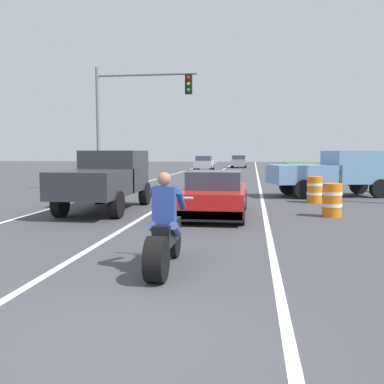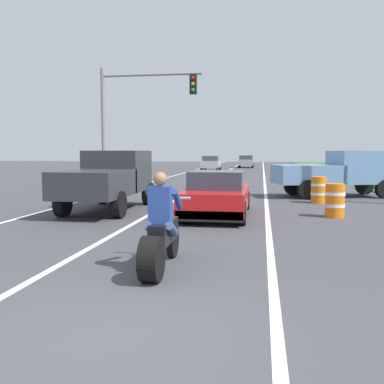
{
  "view_description": "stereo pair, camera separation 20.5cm",
  "coord_description": "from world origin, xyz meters",
  "px_view_note": "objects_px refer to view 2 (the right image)",
  "views": [
    {
      "loc": [
        1.41,
        -4.23,
        1.94
      ],
      "look_at": [
        0.0,
        5.77,
        1.0
      ],
      "focal_mm": 40.52,
      "sensor_mm": 36.0,
      "label": 1
    },
    {
      "loc": [
        1.61,
        -4.2,
        1.94
      ],
      "look_at": [
        0.0,
        5.77,
        1.0
      ],
      "focal_mm": 40.52,
      "sensor_mm": 36.0,
      "label": 2
    }
  ],
  "objects_px": {
    "pickup_truck_left_lane_dark_grey": "(109,177)",
    "distant_car_far_ahead": "(211,163)",
    "pickup_truck_right_shoulder_light_blue": "(337,171)",
    "distant_car_further_ahead": "(246,161)",
    "construction_barrel_mid": "(319,190)",
    "construction_barrel_nearest": "(335,200)",
    "sports_car_red": "(217,195)",
    "traffic_light_mast_near": "(133,109)",
    "construction_barrel_far": "(312,184)",
    "motorcycle_with_rider": "(161,235)"
  },
  "relations": [
    {
      "from": "pickup_truck_left_lane_dark_grey",
      "to": "distant_car_far_ahead",
      "type": "bearing_deg",
      "value": 90.42
    },
    {
      "from": "pickup_truck_right_shoulder_light_blue",
      "to": "distant_car_further_ahead",
      "type": "distance_m",
      "value": 34.26
    },
    {
      "from": "pickup_truck_right_shoulder_light_blue",
      "to": "construction_barrel_mid",
      "type": "height_order",
      "value": "pickup_truck_right_shoulder_light_blue"
    },
    {
      "from": "construction_barrel_nearest",
      "to": "distant_car_further_ahead",
      "type": "distance_m",
      "value": 40.21
    },
    {
      "from": "sports_car_red",
      "to": "traffic_light_mast_near",
      "type": "relative_size",
      "value": 0.72
    },
    {
      "from": "sports_car_red",
      "to": "pickup_truck_left_lane_dark_grey",
      "type": "xyz_separation_m",
      "value": [
        -3.68,
        0.75,
        0.48
      ]
    },
    {
      "from": "pickup_truck_left_lane_dark_grey",
      "to": "construction_barrel_nearest",
      "type": "height_order",
      "value": "pickup_truck_left_lane_dark_grey"
    },
    {
      "from": "construction_barrel_nearest",
      "to": "construction_barrel_far",
      "type": "xyz_separation_m",
      "value": [
        0.11,
        6.84,
        0.0
      ]
    },
    {
      "from": "traffic_light_mast_near",
      "to": "construction_barrel_far",
      "type": "bearing_deg",
      "value": -2.55
    },
    {
      "from": "motorcycle_with_rider",
      "to": "construction_barrel_far",
      "type": "relative_size",
      "value": 2.21
    },
    {
      "from": "pickup_truck_left_lane_dark_grey",
      "to": "distant_car_further_ahead",
      "type": "distance_m",
      "value": 39.71
    },
    {
      "from": "pickup_truck_left_lane_dark_grey",
      "to": "pickup_truck_right_shoulder_light_blue",
      "type": "relative_size",
      "value": 0.93
    },
    {
      "from": "pickup_truck_right_shoulder_light_blue",
      "to": "distant_car_far_ahead",
      "type": "xyz_separation_m",
      "value": [
        -8.41,
        25.36,
        -0.33
      ]
    },
    {
      "from": "distant_car_far_ahead",
      "to": "distant_car_further_ahead",
      "type": "relative_size",
      "value": 1.0
    },
    {
      "from": "traffic_light_mast_near",
      "to": "construction_barrel_nearest",
      "type": "distance_m",
      "value": 11.58
    },
    {
      "from": "distant_car_far_ahead",
      "to": "construction_barrel_nearest",
      "type": "bearing_deg",
      "value": -76.81
    },
    {
      "from": "pickup_truck_right_shoulder_light_blue",
      "to": "construction_barrel_nearest",
      "type": "xyz_separation_m",
      "value": [
        -1.03,
        -6.13,
        -0.6
      ]
    },
    {
      "from": "construction_barrel_far",
      "to": "traffic_light_mast_near",
      "type": "bearing_deg",
      "value": 177.45
    },
    {
      "from": "pickup_truck_left_lane_dark_grey",
      "to": "pickup_truck_right_shoulder_light_blue",
      "type": "distance_m",
      "value": 9.98
    },
    {
      "from": "construction_barrel_far",
      "to": "construction_barrel_nearest",
      "type": "bearing_deg",
      "value": -90.88
    },
    {
      "from": "sports_car_red",
      "to": "distant_car_far_ahead",
      "type": "xyz_separation_m",
      "value": [
        -3.91,
        31.82,
        0.14
      ]
    },
    {
      "from": "construction_barrel_nearest",
      "to": "distant_car_further_ahead",
      "type": "bearing_deg",
      "value": 95.81
    },
    {
      "from": "construction_barrel_nearest",
      "to": "construction_barrel_far",
      "type": "height_order",
      "value": "same"
    },
    {
      "from": "motorcycle_with_rider",
      "to": "distant_car_further_ahead",
      "type": "height_order",
      "value": "motorcycle_with_rider"
    },
    {
      "from": "pickup_truck_left_lane_dark_grey",
      "to": "pickup_truck_right_shoulder_light_blue",
      "type": "xyz_separation_m",
      "value": [
        8.18,
        5.71,
        0.0
      ]
    },
    {
      "from": "traffic_light_mast_near",
      "to": "construction_barrel_far",
      "type": "relative_size",
      "value": 6.0
    },
    {
      "from": "construction_barrel_far",
      "to": "construction_barrel_mid",
      "type": "bearing_deg",
      "value": -92.24
    },
    {
      "from": "motorcycle_with_rider",
      "to": "distant_car_far_ahead",
      "type": "height_order",
      "value": "motorcycle_with_rider"
    },
    {
      "from": "construction_barrel_nearest",
      "to": "distant_car_far_ahead",
      "type": "xyz_separation_m",
      "value": [
        -7.38,
        31.49,
        0.27
      ]
    },
    {
      "from": "traffic_light_mast_near",
      "to": "construction_barrel_mid",
      "type": "relative_size",
      "value": 6.0
    },
    {
      "from": "construction_barrel_mid",
      "to": "motorcycle_with_rider",
      "type": "bearing_deg",
      "value": -110.28
    },
    {
      "from": "sports_car_red",
      "to": "distant_car_further_ahead",
      "type": "bearing_deg",
      "value": 90.84
    },
    {
      "from": "pickup_truck_right_shoulder_light_blue",
      "to": "pickup_truck_left_lane_dark_grey",
      "type": "bearing_deg",
      "value": -145.08
    },
    {
      "from": "sports_car_red",
      "to": "distant_car_further_ahead",
      "type": "height_order",
      "value": "distant_car_further_ahead"
    },
    {
      "from": "traffic_light_mast_near",
      "to": "motorcycle_with_rider",
      "type": "bearing_deg",
      "value": -71.58
    },
    {
      "from": "distant_car_far_ahead",
      "to": "construction_barrel_mid",
      "type": "bearing_deg",
      "value": -75.22
    },
    {
      "from": "pickup_truck_right_shoulder_light_blue",
      "to": "construction_barrel_far",
      "type": "bearing_deg",
      "value": 142.15
    },
    {
      "from": "motorcycle_with_rider",
      "to": "traffic_light_mast_near",
      "type": "distance_m",
      "value": 14.89
    },
    {
      "from": "pickup_truck_left_lane_dark_grey",
      "to": "distant_car_further_ahead",
      "type": "bearing_deg",
      "value": 85.54
    },
    {
      "from": "motorcycle_with_rider",
      "to": "distant_car_further_ahead",
      "type": "relative_size",
      "value": 0.55
    },
    {
      "from": "construction_barrel_mid",
      "to": "construction_barrel_far",
      "type": "xyz_separation_m",
      "value": [
        0.13,
        3.25,
        0.0
      ]
    },
    {
      "from": "traffic_light_mast_near",
      "to": "distant_car_far_ahead",
      "type": "xyz_separation_m",
      "value": [
        0.96,
        24.27,
        -3.25
      ]
    },
    {
      "from": "pickup_truck_right_shoulder_light_blue",
      "to": "construction_barrel_mid",
      "type": "xyz_separation_m",
      "value": [
        -1.05,
        -2.53,
        -0.6
      ]
    },
    {
      "from": "motorcycle_with_rider",
      "to": "construction_barrel_mid",
      "type": "xyz_separation_m",
      "value": [
        3.74,
        10.12,
        -0.09
      ]
    },
    {
      "from": "pickup_truck_left_lane_dark_grey",
      "to": "construction_barrel_far",
      "type": "xyz_separation_m",
      "value": [
        7.26,
        6.43,
        -0.6
      ]
    },
    {
      "from": "construction_barrel_mid",
      "to": "distant_car_far_ahead",
      "type": "bearing_deg",
      "value": 104.78
    },
    {
      "from": "motorcycle_with_rider",
      "to": "construction_barrel_far",
      "type": "xyz_separation_m",
      "value": [
        3.87,
        13.37,
        -0.09
      ]
    },
    {
      "from": "traffic_light_mast_near",
      "to": "distant_car_far_ahead",
      "type": "distance_m",
      "value": 24.51
    },
    {
      "from": "distant_car_far_ahead",
      "to": "motorcycle_with_rider",
      "type": "bearing_deg",
      "value": -84.56
    },
    {
      "from": "traffic_light_mast_near",
      "to": "distant_car_far_ahead",
      "type": "height_order",
      "value": "traffic_light_mast_near"
    }
  ]
}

